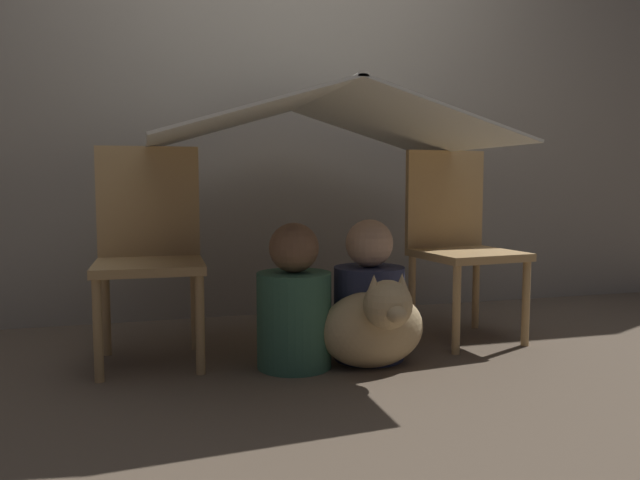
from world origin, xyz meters
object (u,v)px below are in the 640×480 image
at_px(chair_right, 458,237).
at_px(person_second, 369,300).
at_px(dog, 375,324).
at_px(chair_left, 149,245).
at_px(person_front, 294,306).

height_order(chair_right, person_second, chair_right).
bearing_deg(dog, chair_left, 154.78).
bearing_deg(chair_left, person_front, -25.19).
height_order(chair_right, dog, chair_right).
relative_size(person_second, dog, 1.36).
bearing_deg(chair_right, dog, -151.25).
distance_m(person_front, dog, 0.34).
bearing_deg(chair_left, dog, -23.90).
relative_size(chair_left, dog, 2.07).
height_order(chair_left, dog, chair_left).
bearing_deg(chair_right, person_second, -162.25).
height_order(chair_right, person_front, chair_right).
bearing_deg(chair_left, person_second, -13.99).
xyz_separation_m(chair_right, person_front, (-0.88, -0.28, -0.24)).
bearing_deg(chair_left, chair_right, 1.30).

